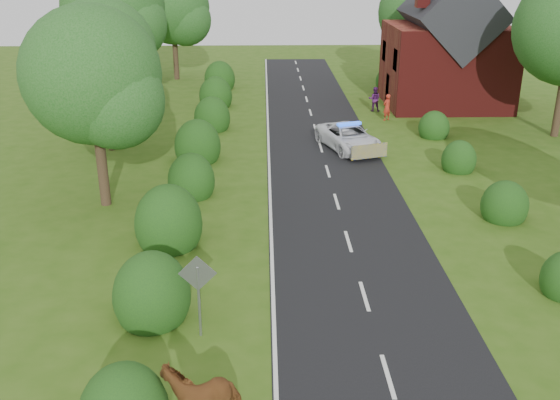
{
  "coord_description": "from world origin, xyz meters",
  "views": [
    {
      "loc": [
        -3.13,
        -13.13,
        10.25
      ],
      "look_at": [
        -2.55,
        9.06,
        1.3
      ],
      "focal_mm": 40.0,
      "sensor_mm": 36.0,
      "label": 1
    }
  ],
  "objects_px": {
    "cow": "(202,398)",
    "police_van": "(349,137)",
    "pedestrian_red": "(387,107)",
    "road_sign": "(198,285)",
    "pedestrian_purple": "(374,99)"
  },
  "relations": [
    {
      "from": "police_van",
      "to": "pedestrian_red",
      "type": "bearing_deg",
      "value": 44.23
    },
    {
      "from": "pedestrian_red",
      "to": "pedestrian_purple",
      "type": "bearing_deg",
      "value": -116.3
    },
    {
      "from": "police_van",
      "to": "pedestrian_purple",
      "type": "distance_m",
      "value": 9.11
    },
    {
      "from": "police_van",
      "to": "pedestrian_purple",
      "type": "relative_size",
      "value": 3.23
    },
    {
      "from": "pedestrian_purple",
      "to": "cow",
      "type": "bearing_deg",
      "value": 83.14
    },
    {
      "from": "road_sign",
      "to": "cow",
      "type": "bearing_deg",
      "value": -83.68
    },
    {
      "from": "cow",
      "to": "police_van",
      "type": "xyz_separation_m",
      "value": [
        6.09,
        21.26,
        -0.04
      ]
    },
    {
      "from": "cow",
      "to": "pedestrian_purple",
      "type": "relative_size",
      "value": 1.23
    },
    {
      "from": "road_sign",
      "to": "cow",
      "type": "distance_m",
      "value": 3.72
    },
    {
      "from": "pedestrian_red",
      "to": "pedestrian_purple",
      "type": "height_order",
      "value": "pedestrian_red"
    },
    {
      "from": "pedestrian_red",
      "to": "police_van",
      "type": "bearing_deg",
      "value": 26.91
    },
    {
      "from": "road_sign",
      "to": "pedestrian_red",
      "type": "distance_m",
      "value": 25.84
    },
    {
      "from": "pedestrian_red",
      "to": "road_sign",
      "type": "bearing_deg",
      "value": 32.32
    },
    {
      "from": "road_sign",
      "to": "police_van",
      "type": "xyz_separation_m",
      "value": [
        6.49,
        17.69,
        -0.97
      ]
    },
    {
      "from": "pedestrian_purple",
      "to": "police_van",
      "type": "bearing_deg",
      "value": 81.5
    }
  ]
}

